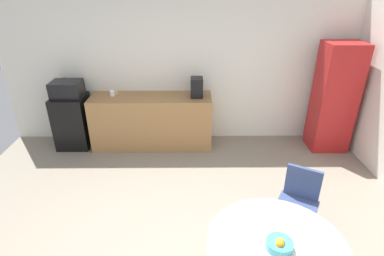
{
  "coord_description": "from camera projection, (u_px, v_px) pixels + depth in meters",
  "views": [
    {
      "loc": [
        0.18,
        -2.14,
        2.67
      ],
      "look_at": [
        0.21,
        1.36,
        0.95
      ],
      "focal_mm": 28.61,
      "sensor_mm": 36.0,
      "label": 1
    }
  ],
  "objects": [
    {
      "name": "chair_navy",
      "position": [
        300.0,
        196.0,
        3.35
      ],
      "size": [
        0.57,
        0.57,
        0.83
      ],
      "color": "silver",
      "rests_on": "ground_plane"
    },
    {
      "name": "coffee_maker",
      "position": [
        197.0,
        87.0,
        5.01
      ],
      "size": [
        0.2,
        0.24,
        0.32
      ],
      "primitive_type": "cube",
      "color": "black",
      "rests_on": "counter_block"
    },
    {
      "name": "round_table",
      "position": [
        275.0,
        255.0,
        2.54
      ],
      "size": [
        1.15,
        1.15,
        0.73
      ],
      "color": "silver",
      "rests_on": "ground_plane"
    },
    {
      "name": "mug_white",
      "position": [
        112.0,
        93.0,
        5.08
      ],
      "size": [
        0.13,
        0.08,
        0.09
      ],
      "color": "white",
      "rests_on": "counter_block"
    },
    {
      "name": "mini_fridge",
      "position": [
        73.0,
        121.0,
        5.26
      ],
      "size": [
        0.54,
        0.54,
        0.91
      ],
      "primitive_type": "cube",
      "color": "black",
      "rests_on": "ground_plane"
    },
    {
      "name": "fruit_bowl",
      "position": [
        279.0,
        244.0,
        2.43
      ],
      "size": [
        0.22,
        0.22,
        0.11
      ],
      "color": "teal",
      "rests_on": "round_table"
    },
    {
      "name": "wall_back",
      "position": [
        179.0,
        67.0,
        5.21
      ],
      "size": [
        6.0,
        0.1,
        2.6
      ],
      "primitive_type": "cube",
      "color": "white",
      "rests_on": "ground_plane"
    },
    {
      "name": "counter_block",
      "position": [
        152.0,
        121.0,
        5.27
      ],
      "size": [
        2.02,
        0.6,
        0.9
      ],
      "primitive_type": "cube",
      "color": "#9E7042",
      "rests_on": "ground_plane"
    },
    {
      "name": "locker_cabinet",
      "position": [
        334.0,
        98.0,
        5.01
      ],
      "size": [
        0.6,
        0.5,
        1.8
      ],
      "primitive_type": "cube",
      "color": "#B21E1E",
      "rests_on": "ground_plane"
    },
    {
      "name": "microwave",
      "position": [
        67.0,
        89.0,
        5.0
      ],
      "size": [
        0.48,
        0.38,
        0.26
      ],
      "primitive_type": "cube",
      "color": "black",
      "rests_on": "mini_fridge"
    }
  ]
}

